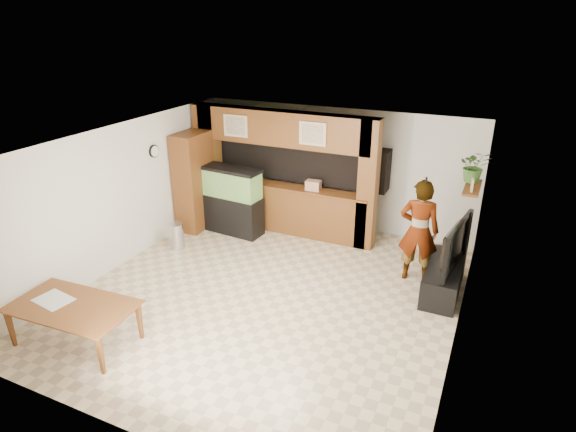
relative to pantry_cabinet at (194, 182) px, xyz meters
The scene contains 20 objects.
floor 3.43m from the pantry_cabinet, 34.32° to the right, with size 6.50×6.50×0.00m, color #CDB78E.
ceiling 3.62m from the pantry_cabinet, 34.32° to the right, with size 6.50×6.50×0.00m, color white.
wall_back 3.05m from the pantry_cabinet, 27.52° to the left, with size 6.00×6.00×0.00m, color silver.
wall_left 1.88m from the pantry_cabinet, 99.24° to the right, with size 6.50×6.50×0.00m, color silver.
wall_right 6.00m from the pantry_cabinet, 17.92° to the right, with size 6.50×6.50×0.00m, color silver.
partition 1.94m from the pantry_cabinet, 24.37° to the left, with size 4.20×0.99×2.60m.
wall_clock 1.22m from the pantry_cabinet, 107.49° to the right, with size 0.05×0.25×0.25m.
wall_shelf 5.59m from the pantry_cabinet, ahead, with size 0.25×0.90×0.04m, color brown.
pantry_cabinet is the anchor object (origin of this frame).
trash_can 1.34m from the pantry_cabinet, 76.56° to the right, with size 0.29×0.29×0.53m, color #B2B2B7.
aquarium 0.95m from the pantry_cabinet, ahead, with size 1.30×0.49×1.44m.
tv_stand 5.44m from the pantry_cabinet, ahead, with size 0.55×1.51×0.50m, color black.
television 5.38m from the pantry_cabinet, ahead, with size 1.40×0.18×0.80m, color black.
photo_frame 5.61m from the pantry_cabinet, ahead, with size 0.03×0.16×0.21m, color tan.
potted_plant 5.61m from the pantry_cabinet, ahead, with size 0.50×0.43×0.55m, color #386327.
person 4.83m from the pantry_cabinet, ahead, with size 0.68×0.45×1.86m, color #9E8656.
microphone 4.97m from the pantry_cabinet, ahead, with size 0.03×0.03×0.15m, color black.
dining_table 4.30m from the pantry_cabinet, 79.18° to the right, with size 1.75×0.98×0.62m, color brown.
newspaper_a 4.18m from the pantry_cabinet, 83.84° to the right, with size 0.53×0.38×0.01m, color silver.
counter_box 2.58m from the pantry_cabinet, 13.59° to the left, with size 0.30×0.20×0.20m, color #A47659.
Camera 1 is at (3.20, -6.20, 4.36)m, focal length 30.00 mm.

